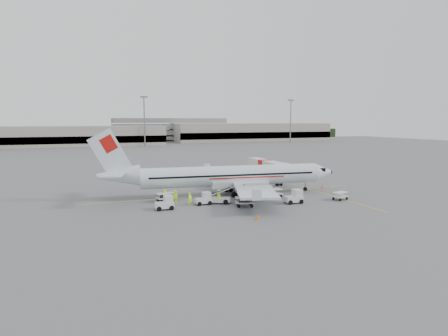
% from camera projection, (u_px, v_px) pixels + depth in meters
% --- Properties ---
extents(ground, '(360.00, 360.00, 0.00)m').
position_uv_depth(ground, '(229.00, 194.00, 57.63)').
color(ground, '#56595B').
extents(stripe_lead, '(44.00, 0.20, 0.01)m').
position_uv_depth(stripe_lead, '(229.00, 194.00, 57.63)').
color(stripe_lead, yellow).
rests_on(stripe_lead, ground).
extents(stripe_cross, '(0.20, 20.00, 0.01)m').
position_uv_depth(stripe_cross, '(337.00, 197.00, 55.04)').
color(stripe_cross, yellow).
rests_on(stripe_cross, ground).
extents(terminal_west, '(110.00, 22.00, 9.00)m').
position_uv_depth(terminal_west, '(37.00, 137.00, 164.14)').
color(terminal_west, gray).
rests_on(terminal_west, ground).
extents(terminal_east, '(90.00, 26.00, 10.00)m').
position_uv_depth(terminal_east, '(251.00, 132.00, 216.09)').
color(terminal_east, gray).
rests_on(terminal_east, ground).
extents(parking_garage, '(62.00, 24.00, 14.00)m').
position_uv_depth(parking_garage, '(169.00, 129.00, 214.22)').
color(parking_garage, slate).
rests_on(parking_garage, ground).
extents(treeline, '(300.00, 3.00, 6.00)m').
position_uv_depth(treeline, '(122.00, 135.00, 220.02)').
color(treeline, black).
rests_on(treeline, ground).
extents(mast_center, '(3.20, 1.20, 22.00)m').
position_uv_depth(mast_center, '(144.00, 122.00, 167.75)').
color(mast_center, slate).
rests_on(mast_center, ground).
extents(mast_east, '(3.20, 1.20, 22.00)m').
position_uv_depth(mast_east, '(291.00, 122.00, 193.70)').
color(mast_east, slate).
rests_on(mast_east, ground).
extents(aircraft, '(38.91, 31.93, 9.98)m').
position_uv_depth(aircraft, '(232.00, 162.00, 56.53)').
color(aircraft, silver).
rests_on(aircraft, ground).
extents(jet_bridge, '(3.29, 15.35, 4.01)m').
position_uv_depth(jet_bridge, '(265.00, 171.00, 69.74)').
color(jet_bridge, silver).
rests_on(jet_bridge, ground).
extents(belt_loader, '(5.49, 3.88, 2.79)m').
position_uv_depth(belt_loader, '(216.00, 193.00, 50.97)').
color(belt_loader, silver).
rests_on(belt_loader, ground).
extents(tug_fore, '(2.47, 1.46, 1.88)m').
position_uv_depth(tug_fore, '(294.00, 196.00, 50.96)').
color(tug_fore, silver).
rests_on(tug_fore, ground).
extents(tug_mid, '(2.21, 1.34, 1.66)m').
position_uv_depth(tug_mid, '(203.00, 198.00, 50.20)').
color(tug_mid, silver).
rests_on(tug_mid, ground).
extents(tug_aft, '(2.33, 1.34, 1.80)m').
position_uv_depth(tug_aft, '(164.00, 203.00, 47.29)').
color(tug_aft, silver).
rests_on(tug_aft, ground).
extents(cart_loaded_a, '(2.73, 2.07, 1.26)m').
position_uv_depth(cart_loaded_a, '(245.00, 202.00, 48.94)').
color(cart_loaded_a, silver).
rests_on(cart_loaded_a, ground).
extents(cart_loaded_b, '(2.61, 1.82, 1.25)m').
position_uv_depth(cart_loaded_b, '(165.00, 197.00, 51.99)').
color(cart_loaded_b, silver).
rests_on(cart_loaded_b, ground).
extents(cart_empty_a, '(2.70, 1.80, 1.32)m').
position_uv_depth(cart_empty_a, '(273.00, 193.00, 54.60)').
color(cart_empty_a, silver).
rests_on(cart_empty_a, ground).
extents(cart_empty_b, '(2.48, 1.88, 1.14)m').
position_uv_depth(cart_empty_b, '(340.00, 196.00, 53.19)').
color(cart_empty_b, silver).
rests_on(cart_empty_b, ground).
extents(cone_nose, '(0.38, 0.38, 0.62)m').
position_uv_depth(cone_nose, '(322.00, 186.00, 62.57)').
color(cone_nose, '#EC5A0C').
rests_on(cone_nose, ground).
extents(cone_port, '(0.33, 0.33, 0.54)m').
position_uv_depth(cone_port, '(228.00, 179.00, 70.24)').
color(cone_port, '#EC5A0C').
rests_on(cone_port, ground).
extents(cone_stbd, '(0.40, 0.40, 0.65)m').
position_uv_depth(cone_stbd, '(257.00, 217.00, 42.53)').
color(cone_stbd, '#EC5A0C').
rests_on(cone_stbd, ground).
extents(crew_a, '(0.75, 0.63, 1.75)m').
position_uv_depth(crew_a, '(190.00, 199.00, 49.39)').
color(crew_a, '#C2F223').
rests_on(crew_a, ground).
extents(crew_b, '(1.00, 1.08, 1.79)m').
position_uv_depth(crew_b, '(175.00, 197.00, 51.07)').
color(crew_b, '#C2F223').
rests_on(crew_b, ground).
extents(crew_c, '(0.88, 1.30, 1.85)m').
position_uv_depth(crew_c, '(219.00, 196.00, 51.14)').
color(crew_c, '#C2F223').
rests_on(crew_c, ground).
extents(crew_d, '(1.10, 0.71, 1.73)m').
position_uv_depth(crew_d, '(165.00, 195.00, 52.21)').
color(crew_d, '#C2F223').
rests_on(crew_d, ground).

